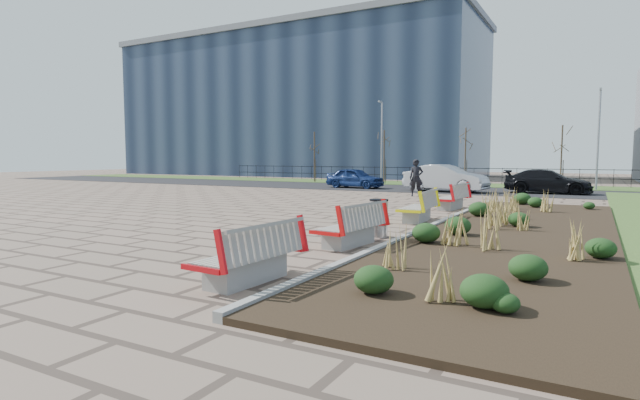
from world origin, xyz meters
The scene contains 22 objects.
ground centered at (0.00, 0.00, 0.00)m, with size 120.00×120.00×0.00m, color #735E4F.
planting_bed centered at (6.25, 5.00, 0.05)m, with size 4.50×18.00×0.10m, color black.
planting_curb centered at (3.92, 5.00, 0.07)m, with size 0.16×18.00×0.15m, color gray.
grass_verge_far centered at (0.00, 28.00, 0.02)m, with size 80.00×5.00×0.04m, color #33511E.
road centered at (0.00, 22.00, 0.01)m, with size 80.00×7.00×0.02m, color black.
bench_a centered at (3.00, -2.19, 0.50)m, with size 0.90×2.10×1.00m, color #B90C12, non-canonical shape.
bench_b centered at (3.00, 1.68, 0.50)m, with size 0.90×2.10×1.00m, color red, non-canonical shape.
bench_c centered at (3.00, 6.68, 0.50)m, with size 0.90×2.10×1.00m, color #FFF20D, non-canonical shape.
bench_d centered at (3.00, 10.86, 0.50)m, with size 0.90×2.10×1.00m, color red, non-canonical shape.
litter_bin centered at (3.13, 3.16, 0.48)m, with size 0.46×0.46×0.95m, color #B2B2B7.
pedestrian centered at (-0.19, 16.35, 0.96)m, with size 0.70×0.46×1.92m, color black.
car_blue centered at (-5.77, 20.88, 0.67)m, with size 1.53×3.81×1.30m, color navy.
car_silver centered at (0.32, 20.21, 0.81)m, with size 1.66×4.77×1.57m, color #A4A6AB.
car_black centered at (5.63, 21.61, 0.68)m, with size 1.85×4.55×1.32m, color black.
tree_a centered at (-12.00, 26.50, 2.04)m, with size 1.40×1.40×4.00m, color #4C3D2D, non-canonical shape.
tree_b centered at (-6.00, 26.50, 2.04)m, with size 1.40×1.40×4.00m, color #4C3D2D, non-canonical shape.
tree_c centered at (0.00, 26.50, 2.04)m, with size 1.40×1.40×4.00m, color #4C3D2D, non-canonical shape.
tree_d centered at (6.00, 26.50, 2.04)m, with size 1.40×1.40×4.00m, color #4C3D2D, non-canonical shape.
lamp_west centered at (-6.00, 26.00, 3.04)m, with size 0.24×0.60×6.00m, color gray, non-canonical shape.
lamp_east centered at (8.00, 26.00, 3.04)m, with size 0.24×0.60×6.00m, color gray, non-canonical shape.
railing_fence centered at (0.00, 29.50, 0.64)m, with size 44.00×0.10×1.20m, color black, non-canonical shape.
building_glass centered at (-22.00, 40.00, 7.50)m, with size 40.00×14.00×15.00m, color #192338.
Camera 1 is at (7.93, -8.63, 2.06)m, focal length 28.00 mm.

